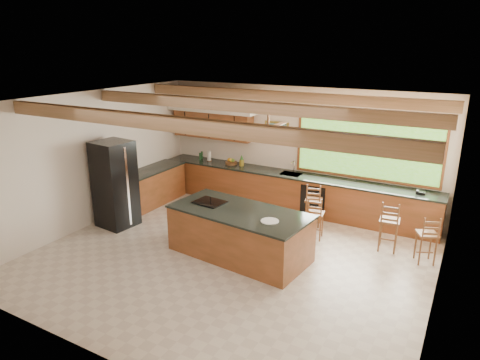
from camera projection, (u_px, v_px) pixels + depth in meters
The scene contains 9 objects.
ground at pixel (231, 257), 8.33m from camera, with size 7.20×7.20×0.00m, color beige.
room_shell at pixel (240, 138), 8.28m from camera, with size 7.27×6.54×3.02m.
counter_run at pixel (254, 191), 10.67m from camera, with size 7.12×3.10×1.22m.
island at pixel (239, 233), 8.26m from camera, with size 2.81×1.54×0.96m.
refrigerator at pixel (115, 184), 9.52m from camera, with size 0.83×0.81×1.95m.
bar_stool_a at pixel (315, 214), 8.93m from camera, with size 0.39×0.39×0.94m.
bar_stool_b at pixel (313, 201), 9.57m from camera, with size 0.44×0.44×1.01m.
bar_stool_c at pixel (389, 222), 8.38m from camera, with size 0.42×0.42×1.06m.
bar_stool_d at pixel (427, 235), 7.91m from camera, with size 0.46×0.46×0.97m.
Camera 1 is at (3.80, -6.45, 3.95)m, focal length 32.00 mm.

